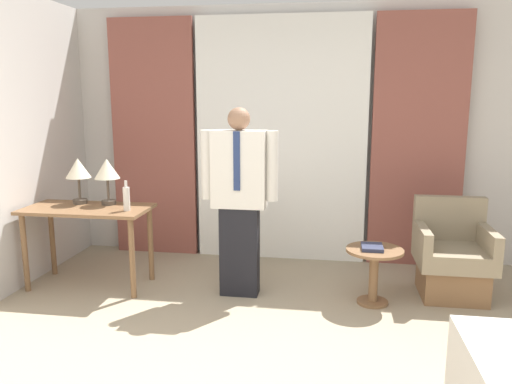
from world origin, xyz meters
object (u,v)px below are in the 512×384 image
object	(u,v)px
table_lamp_left	(78,171)
table_lamp_right	(107,171)
desk	(88,220)
book	(372,247)
side_table	(374,266)
person	(239,196)
armchair	(452,260)
bottle_near_edge	(126,198)

from	to	relation	value
table_lamp_left	table_lamp_right	size ratio (longest dim) A/B	1.00
table_lamp_right	desk	bearing A→B (deg)	-133.94
table_lamp_left	book	distance (m)	2.78
table_lamp_right	side_table	distance (m)	2.56
table_lamp_left	person	xyz separation A→B (m)	(1.57, -0.14, -0.17)
armchair	book	xyz separation A→B (m)	(-0.72, -0.30, 0.17)
book	table_lamp_right	bearing A→B (deg)	175.84
side_table	desk	bearing A→B (deg)	179.41
bottle_near_edge	book	distance (m)	2.18
table_lamp_right	bottle_near_edge	xyz separation A→B (m)	(0.27, -0.22, -0.20)
book	bottle_near_edge	bearing A→B (deg)	-178.93
desk	bottle_near_edge	world-z (taller)	bottle_near_edge
table_lamp_right	side_table	world-z (taller)	table_lamp_right
armchair	book	world-z (taller)	armchair
table_lamp_left	side_table	size ratio (longest dim) A/B	0.89
bottle_near_edge	armchair	size ratio (longest dim) A/B	0.32
desk	table_lamp_left	xyz separation A→B (m)	(-0.14, 0.15, 0.43)
table_lamp_right	book	bearing A→B (deg)	-4.16
desk	book	xyz separation A→B (m)	(2.57, -0.03, -0.13)
table_lamp_left	bottle_near_edge	world-z (taller)	table_lamp_left
table_lamp_right	armchair	distance (m)	3.24
person	table_lamp_right	bearing A→B (deg)	173.89
person	bottle_near_edge	bearing A→B (deg)	-175.49
desk	table_lamp_left	world-z (taller)	table_lamp_left
side_table	person	bearing A→B (deg)	178.10
bottle_near_edge	side_table	xyz separation A→B (m)	(2.18, 0.04, -0.53)
armchair	desk	bearing A→B (deg)	-175.25
table_lamp_right	bottle_near_edge	distance (m)	0.40
side_table	book	xyz separation A→B (m)	(-0.02, -0.00, 0.17)
armchair	person	bearing A→B (deg)	-172.05
table_lamp_left	table_lamp_right	bearing A→B (deg)	0.00
table_lamp_left	side_table	xyz separation A→B (m)	(2.74, -0.18, -0.74)
person	book	size ratio (longest dim) A/B	7.43
table_lamp_left	person	bearing A→B (deg)	-5.00
table_lamp_right	armchair	xyz separation A→B (m)	(3.15, 0.12, -0.74)
desk	person	distance (m)	1.45
desk	armchair	size ratio (longest dim) A/B	1.33
table_lamp_right	side_table	size ratio (longest dim) A/B	0.89
desk	person	bearing A→B (deg)	0.49
table_lamp_right	armchair	bearing A→B (deg)	2.26
desk	side_table	distance (m)	2.61
person	side_table	world-z (taller)	person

